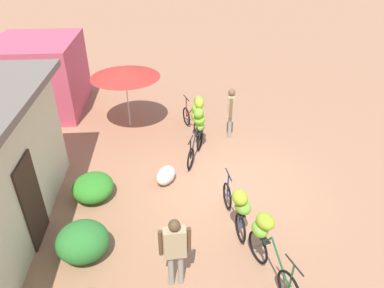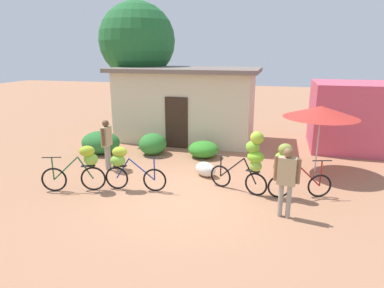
{
  "view_description": "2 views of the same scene",
  "coord_description": "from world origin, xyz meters",
  "px_view_note": "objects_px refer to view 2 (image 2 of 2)",
  "views": [
    {
      "loc": [
        -7.34,
        1.52,
        5.83
      ],
      "look_at": [
        0.61,
        0.95,
        0.95
      ],
      "focal_mm": 33.24,
      "sensor_mm": 36.0,
      "label": 1
    },
    {
      "loc": [
        2.27,
        -7.62,
        3.67
      ],
      "look_at": [
        -0.06,
        1.3,
        1.09
      ],
      "focal_mm": 31.01,
      "sensor_mm": 36.0,
      "label": 2
    }
  ],
  "objects_px": {
    "bicycle_near_pile": "(125,165)",
    "produce_sack": "(206,169)",
    "person_vendor": "(287,176)",
    "person_bystander": "(107,140)",
    "bicycle_center_loaded": "(251,159)",
    "shop_pink": "(355,116)",
    "bicycle_by_shop": "(288,166)",
    "market_umbrella": "(321,112)",
    "building_low": "(186,104)",
    "bicycle_leftmost": "(83,165)",
    "tree_behind_building": "(137,41)"
  },
  "relations": [
    {
      "from": "building_low",
      "to": "person_vendor",
      "type": "distance_m",
      "value": 7.39
    },
    {
      "from": "bicycle_near_pile",
      "to": "person_vendor",
      "type": "bearing_deg",
      "value": -7.07
    },
    {
      "from": "market_umbrella",
      "to": "bicycle_by_shop",
      "type": "relative_size",
      "value": 1.38
    },
    {
      "from": "market_umbrella",
      "to": "building_low",
      "type": "bearing_deg",
      "value": 150.17
    },
    {
      "from": "building_low",
      "to": "market_umbrella",
      "type": "bearing_deg",
      "value": -29.83
    },
    {
      "from": "person_bystander",
      "to": "bicycle_center_loaded",
      "type": "bearing_deg",
      "value": -10.08
    },
    {
      "from": "shop_pink",
      "to": "bicycle_by_shop",
      "type": "height_order",
      "value": "shop_pink"
    },
    {
      "from": "tree_behind_building",
      "to": "bicycle_leftmost",
      "type": "height_order",
      "value": "tree_behind_building"
    },
    {
      "from": "produce_sack",
      "to": "person_bystander",
      "type": "xyz_separation_m",
      "value": [
        -3.18,
        -0.16,
        0.76
      ]
    },
    {
      "from": "market_umbrella",
      "to": "bicycle_center_loaded",
      "type": "relative_size",
      "value": 1.29
    },
    {
      "from": "bicycle_near_pile",
      "to": "person_vendor",
      "type": "height_order",
      "value": "person_vendor"
    },
    {
      "from": "tree_behind_building",
      "to": "bicycle_by_shop",
      "type": "distance_m",
      "value": 9.78
    },
    {
      "from": "bicycle_by_shop",
      "to": "shop_pink",
      "type": "bearing_deg",
      "value": 64.7
    },
    {
      "from": "produce_sack",
      "to": "person_vendor",
      "type": "height_order",
      "value": "person_vendor"
    },
    {
      "from": "building_low",
      "to": "shop_pink",
      "type": "xyz_separation_m",
      "value": [
        6.66,
        0.34,
        -0.26
      ]
    },
    {
      "from": "market_umbrella",
      "to": "person_vendor",
      "type": "relative_size",
      "value": 1.35
    },
    {
      "from": "building_low",
      "to": "tree_behind_building",
      "type": "height_order",
      "value": "tree_behind_building"
    },
    {
      "from": "shop_pink",
      "to": "produce_sack",
      "type": "bearing_deg",
      "value": -137.94
    },
    {
      "from": "bicycle_center_loaded",
      "to": "produce_sack",
      "type": "relative_size",
      "value": 2.47
    },
    {
      "from": "shop_pink",
      "to": "produce_sack",
      "type": "height_order",
      "value": "shop_pink"
    },
    {
      "from": "tree_behind_building",
      "to": "bicycle_center_loaded",
      "type": "height_order",
      "value": "tree_behind_building"
    },
    {
      "from": "bicycle_center_loaded",
      "to": "produce_sack",
      "type": "distance_m",
      "value": 1.88
    },
    {
      "from": "shop_pink",
      "to": "person_bystander",
      "type": "height_order",
      "value": "shop_pink"
    },
    {
      "from": "bicycle_center_loaded",
      "to": "person_bystander",
      "type": "bearing_deg",
      "value": 169.92
    },
    {
      "from": "bicycle_by_shop",
      "to": "produce_sack",
      "type": "relative_size",
      "value": 2.31
    },
    {
      "from": "market_umbrella",
      "to": "person_bystander",
      "type": "height_order",
      "value": "market_umbrella"
    },
    {
      "from": "shop_pink",
      "to": "market_umbrella",
      "type": "xyz_separation_m",
      "value": [
        -1.63,
        -3.22,
        0.65
      ]
    },
    {
      "from": "bicycle_center_loaded",
      "to": "person_bystander",
      "type": "distance_m",
      "value": 4.66
    },
    {
      "from": "building_low",
      "to": "market_umbrella",
      "type": "xyz_separation_m",
      "value": [
        5.03,
        -2.88,
        0.39
      ]
    },
    {
      "from": "building_low",
      "to": "bicycle_leftmost",
      "type": "distance_m",
      "value": 6.15
    },
    {
      "from": "person_vendor",
      "to": "person_bystander",
      "type": "height_order",
      "value": "person_vendor"
    },
    {
      "from": "bicycle_center_loaded",
      "to": "building_low",
      "type": "bearing_deg",
      "value": 122.14
    },
    {
      "from": "building_low",
      "to": "person_vendor",
      "type": "relative_size",
      "value": 3.65
    },
    {
      "from": "market_umbrella",
      "to": "bicycle_near_pile",
      "type": "xyz_separation_m",
      "value": [
        -5.15,
        -2.75,
        -1.2
      ]
    },
    {
      "from": "produce_sack",
      "to": "shop_pink",
      "type": "bearing_deg",
      "value": 42.06
    },
    {
      "from": "tree_behind_building",
      "to": "bicycle_leftmost",
      "type": "bearing_deg",
      "value": -78.77
    },
    {
      "from": "produce_sack",
      "to": "person_bystander",
      "type": "height_order",
      "value": "person_bystander"
    },
    {
      "from": "bicycle_leftmost",
      "to": "building_low",
      "type": "bearing_deg",
      "value": 78.71
    },
    {
      "from": "person_vendor",
      "to": "person_bystander",
      "type": "bearing_deg",
      "value": 160.73
    },
    {
      "from": "bicycle_near_pile",
      "to": "produce_sack",
      "type": "distance_m",
      "value": 2.5
    },
    {
      "from": "bicycle_by_shop",
      "to": "produce_sack",
      "type": "xyz_separation_m",
      "value": [
        -2.35,
        0.98,
        -0.64
      ]
    },
    {
      "from": "shop_pink",
      "to": "tree_behind_building",
      "type": "bearing_deg",
      "value": 174.46
    },
    {
      "from": "building_low",
      "to": "bicycle_leftmost",
      "type": "relative_size",
      "value": 3.66
    },
    {
      "from": "market_umbrella",
      "to": "bicycle_leftmost",
      "type": "relative_size",
      "value": 1.36
    },
    {
      "from": "bicycle_center_loaded",
      "to": "produce_sack",
      "type": "xyz_separation_m",
      "value": [
        -1.41,
        0.98,
        -0.77
      ]
    },
    {
      "from": "shop_pink",
      "to": "produce_sack",
      "type": "xyz_separation_m",
      "value": [
        -4.89,
        -4.42,
        -1.05
      ]
    },
    {
      "from": "bicycle_near_pile",
      "to": "bicycle_by_shop",
      "type": "bearing_deg",
      "value": 7.8
    },
    {
      "from": "bicycle_near_pile",
      "to": "produce_sack",
      "type": "xyz_separation_m",
      "value": [
        1.89,
        1.56,
        -0.51
      ]
    },
    {
      "from": "bicycle_leftmost",
      "to": "produce_sack",
      "type": "xyz_separation_m",
      "value": [
        2.96,
        1.9,
        -0.53
      ]
    },
    {
      "from": "building_low",
      "to": "bicycle_center_loaded",
      "type": "height_order",
      "value": "building_low"
    }
  ]
}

